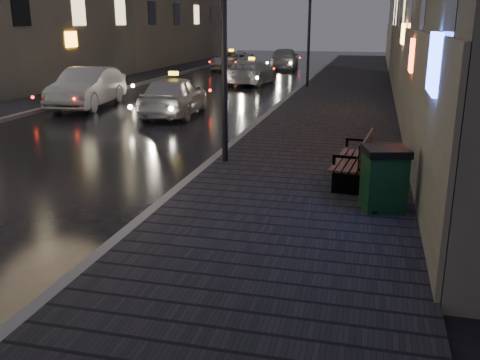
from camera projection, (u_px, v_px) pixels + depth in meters
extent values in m
cube|color=black|center=(346.00, 91.00, 26.50)|extent=(4.60, 58.00, 0.15)
cube|color=slate|center=(298.00, 90.00, 27.06)|extent=(0.20, 58.00, 0.15)
cube|color=black|center=(114.00, 85.00, 29.42)|extent=(2.40, 58.00, 0.15)
cube|color=slate|center=(135.00, 85.00, 29.12)|extent=(0.20, 58.00, 0.15)
cylinder|color=black|center=(224.00, 55.00, 12.29)|extent=(0.14, 0.14, 5.00)
cylinder|color=black|center=(309.00, 37.00, 27.17)|extent=(0.14, 0.14, 5.00)
cube|color=black|center=(346.00, 183.00, 10.44)|extent=(0.55, 0.12, 0.44)
cube|color=black|center=(360.00, 165.00, 10.25)|extent=(0.07, 0.07, 0.77)
cube|color=black|center=(344.00, 157.00, 10.31)|extent=(0.46, 0.10, 0.05)
cube|color=black|center=(357.00, 163.00, 11.93)|extent=(0.55, 0.12, 0.44)
cube|color=black|center=(370.00, 147.00, 11.74)|extent=(0.07, 0.07, 0.77)
cube|color=black|center=(356.00, 140.00, 11.79)|extent=(0.46, 0.10, 0.05)
cube|color=#3D1A0D|center=(353.00, 161.00, 11.11)|extent=(0.87, 2.03, 0.04)
cube|color=#3D1A0D|center=(367.00, 147.00, 10.93)|extent=(0.23, 1.97, 0.44)
cube|color=black|center=(384.00, 182.00, 9.52)|extent=(0.84, 0.84, 1.01)
cube|color=black|center=(386.00, 151.00, 9.36)|extent=(0.91, 0.91, 0.13)
imported|color=#BBBAC1|center=(174.00, 95.00, 19.98)|extent=(2.11, 4.52, 1.50)
imported|color=#ABAAB3|center=(87.00, 88.00, 21.95)|extent=(2.25, 5.00, 1.59)
imported|color=#B9B9C0|center=(252.00, 72.00, 30.01)|extent=(2.32, 4.84, 1.36)
imported|color=silver|center=(231.00, 60.00, 39.37)|extent=(2.46, 4.92, 1.34)
imported|color=#93959B|center=(285.00, 58.00, 39.71)|extent=(2.32, 4.86, 1.60)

